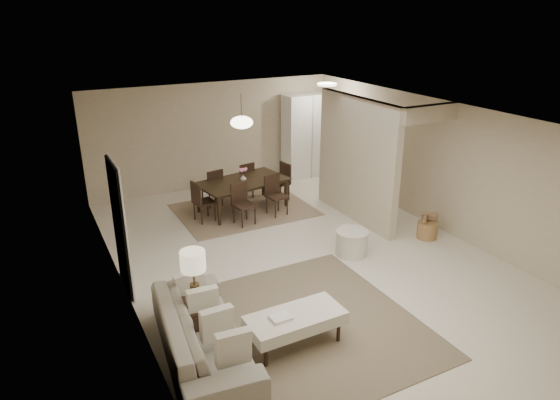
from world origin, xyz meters
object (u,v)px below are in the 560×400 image
ottoman_bench (295,320)px  dining_table (244,196)px  wicker_basket (427,230)px  round_pouf (352,243)px  pantry_cabinet (307,136)px  sofa (203,334)px  side_table (197,322)px

ottoman_bench → dining_table: 4.70m
wicker_basket → dining_table: 3.83m
round_pouf → dining_table: size_ratio=0.31×
pantry_cabinet → ottoman_bench: (-3.66, -6.00, -0.69)m
pantry_cabinet → ottoman_bench: pantry_cabinet is taller
sofa → dining_table: size_ratio=1.26×
pantry_cabinet → ottoman_bench: 7.06m
dining_table → side_table: bearing=-131.2°
wicker_basket → dining_table: dining_table is taller
ottoman_bench → round_pouf: size_ratio=2.20×
dining_table → sofa: bearing=-129.4°
side_table → dining_table: 4.50m
side_table → round_pouf: bearing=18.4°
ottoman_bench → wicker_basket: ottoman_bench is taller
ottoman_bench → side_table: size_ratio=2.38×
pantry_cabinet → round_pouf: size_ratio=3.64×
side_table → pantry_cabinet: bearing=48.2°
pantry_cabinet → dining_table: bearing=-148.6°
round_pouf → ottoman_bench: bearing=-140.4°
pantry_cabinet → side_table: (-4.75, -5.31, -0.78)m
pantry_cabinet → round_pouf: 4.60m
sofa → dining_table: sofa is taller
pantry_cabinet → side_table: pantry_cabinet is taller
sofa → ottoman_bench: size_ratio=1.86×
side_table → sofa: bearing=-97.3°
pantry_cabinet → sofa: 7.49m
ottoman_bench → pantry_cabinet: bearing=57.9°
ottoman_bench → sofa: bearing=164.5°
sofa → dining_table: (2.40, 4.23, -0.01)m
round_pouf → side_table: bearing=-161.6°
sofa → wicker_basket: bearing=-68.4°
pantry_cabinet → round_pouf: (-1.55, -4.25, -0.83)m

